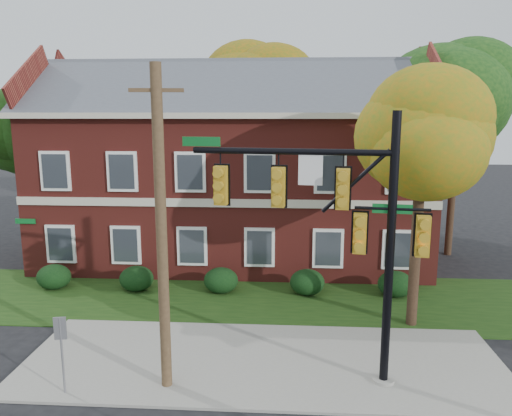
# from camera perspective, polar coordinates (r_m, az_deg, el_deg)

# --- Properties ---
(ground) EXTENTS (120.00, 120.00, 0.00)m
(ground) POSITION_cam_1_polar(r_m,az_deg,el_deg) (14.50, 0.59, -19.12)
(ground) COLOR black
(ground) RESTS_ON ground
(sidewalk) EXTENTS (14.00, 5.00, 0.08)m
(sidewalk) POSITION_cam_1_polar(r_m,az_deg,el_deg) (15.35, 0.80, -17.13)
(sidewalk) COLOR gray
(sidewalk) RESTS_ON ground
(grass_strip) EXTENTS (30.00, 6.00, 0.04)m
(grass_strip) POSITION_cam_1_polar(r_m,az_deg,el_deg) (19.91, 1.53, -10.42)
(grass_strip) COLOR #193811
(grass_strip) RESTS_ON ground
(apartment_building) EXTENTS (18.80, 8.80, 9.74)m
(apartment_building) POSITION_cam_1_polar(r_m,az_deg,el_deg) (24.74, -2.55, 5.62)
(apartment_building) COLOR maroon
(apartment_building) RESTS_ON ground
(hedge_far_left) EXTENTS (1.40, 1.26, 1.05)m
(hedge_far_left) POSITION_cam_1_polar(r_m,az_deg,el_deg) (22.55, -22.10, -7.30)
(hedge_far_left) COLOR black
(hedge_far_left) RESTS_ON ground
(hedge_left) EXTENTS (1.40, 1.26, 1.05)m
(hedge_left) POSITION_cam_1_polar(r_m,az_deg,el_deg) (21.29, -13.50, -7.85)
(hedge_left) COLOR black
(hedge_left) RESTS_ON ground
(hedge_center) EXTENTS (1.40, 1.26, 1.05)m
(hedge_center) POSITION_cam_1_polar(r_m,az_deg,el_deg) (20.55, -4.03, -8.25)
(hedge_center) COLOR black
(hedge_center) RESTS_ON ground
(hedge_right) EXTENTS (1.40, 1.26, 1.05)m
(hedge_right) POSITION_cam_1_polar(r_m,az_deg,el_deg) (20.40, 5.87, -8.43)
(hedge_right) COLOR black
(hedge_right) RESTS_ON ground
(hedge_far_right) EXTENTS (1.40, 1.26, 1.05)m
(hedge_far_right) POSITION_cam_1_polar(r_m,az_deg,el_deg) (20.84, 15.64, -8.37)
(hedge_far_right) COLOR black
(hedge_far_right) RESTS_ON ground
(tree_near_right) EXTENTS (4.50, 4.25, 8.58)m
(tree_near_right) POSITION_cam_1_polar(r_m,az_deg,el_deg) (17.04, 19.40, 8.32)
(tree_near_right) COLOR black
(tree_near_right) RESTS_ON ground
(tree_left_rear) EXTENTS (5.40, 5.10, 8.88)m
(tree_left_rear) POSITION_cam_1_polar(r_m,az_deg,el_deg) (26.46, -24.56, 8.67)
(tree_left_rear) COLOR black
(tree_left_rear) RESTS_ON ground
(tree_right_rear) EXTENTS (6.30, 5.95, 10.62)m
(tree_right_rear) POSITION_cam_1_polar(r_m,az_deg,el_deg) (26.80, 23.01, 11.90)
(tree_right_rear) COLOR black
(tree_right_rear) RESTS_ON ground
(tree_far_rear) EXTENTS (6.84, 6.46, 11.52)m
(tree_far_rear) POSITION_cam_1_polar(r_m,az_deg,el_deg) (32.40, 1.36, 13.69)
(tree_far_rear) COLOR black
(tree_far_rear) RESTS_ON ground
(traffic_signal) EXTENTS (6.50, 1.07, 7.30)m
(traffic_signal) POSITION_cam_1_polar(r_m,az_deg,el_deg) (13.10, 9.51, -1.26)
(traffic_signal) COLOR gray
(traffic_signal) RESTS_ON ground
(utility_pole) EXTENTS (1.31, 0.32, 8.43)m
(utility_pole) POSITION_cam_1_polar(r_m,az_deg,el_deg) (12.81, -10.75, -2.75)
(utility_pole) COLOR #453320
(utility_pole) RESTS_ON ground
(sign_post) EXTENTS (0.31, 0.10, 2.16)m
(sign_post) POSITION_cam_1_polar(r_m,az_deg,el_deg) (14.10, -21.37, -14.14)
(sign_post) COLOR slate
(sign_post) RESTS_ON ground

